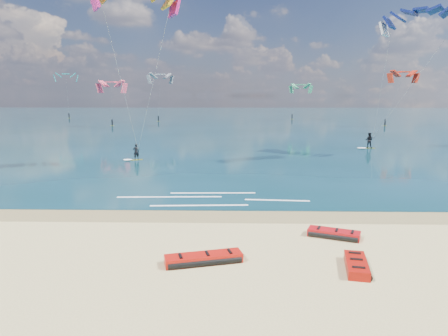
{
  "coord_description": "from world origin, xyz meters",
  "views": [
    {
      "loc": [
        2.01,
        -17.88,
        6.46
      ],
      "look_at": [
        1.4,
        8.0,
        1.77
      ],
      "focal_mm": 32.0,
      "sensor_mm": 36.0,
      "label": 1
    }
  ],
  "objects_px": {
    "packed_kite_right": "(356,269)",
    "kitesurfer_far": "(395,76)",
    "kitesurfer_main": "(136,74)",
    "packed_kite_mid": "(334,237)",
    "packed_kite_left": "(204,263)"
  },
  "relations": [
    {
      "from": "packed_kite_right",
      "to": "kitesurfer_far",
      "type": "xyz_separation_m",
      "value": [
        13.44,
        32.01,
        8.67
      ]
    },
    {
      "from": "packed_kite_right",
      "to": "kitesurfer_main",
      "type": "bearing_deg",
      "value": 42.11
    },
    {
      "from": "packed_kite_mid",
      "to": "kitesurfer_main",
      "type": "distance_m",
      "value": 24.62
    },
    {
      "from": "packed_kite_left",
      "to": "kitesurfer_far",
      "type": "relative_size",
      "value": 0.19
    },
    {
      "from": "packed_kite_left",
      "to": "kitesurfer_main",
      "type": "bearing_deg",
      "value": 93.97
    },
    {
      "from": "packed_kite_right",
      "to": "packed_kite_mid",
      "type": "bearing_deg",
      "value": 10.82
    },
    {
      "from": "packed_kite_right",
      "to": "kitesurfer_far",
      "type": "relative_size",
      "value": 0.14
    },
    {
      "from": "packed_kite_right",
      "to": "kitesurfer_far",
      "type": "bearing_deg",
      "value": -11.76
    },
    {
      "from": "packed_kite_mid",
      "to": "kitesurfer_main",
      "type": "relative_size",
      "value": 0.15
    },
    {
      "from": "kitesurfer_main",
      "to": "packed_kite_left",
      "type": "bearing_deg",
      "value": -99.63
    },
    {
      "from": "kitesurfer_main",
      "to": "packed_kite_mid",
      "type": "bearing_deg",
      "value": -83.35
    },
    {
      "from": "packed_kite_left",
      "to": "kitesurfer_main",
      "type": "height_order",
      "value": "kitesurfer_main"
    },
    {
      "from": "kitesurfer_main",
      "to": "kitesurfer_far",
      "type": "xyz_separation_m",
      "value": [
        26.89,
        9.72,
        0.24
      ]
    },
    {
      "from": "packed_kite_left",
      "to": "packed_kite_mid",
      "type": "xyz_separation_m",
      "value": [
        5.82,
        3.0,
        0.0
      ]
    },
    {
      "from": "packed_kite_mid",
      "to": "packed_kite_left",
      "type": "bearing_deg",
      "value": -130.57
    }
  ]
}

